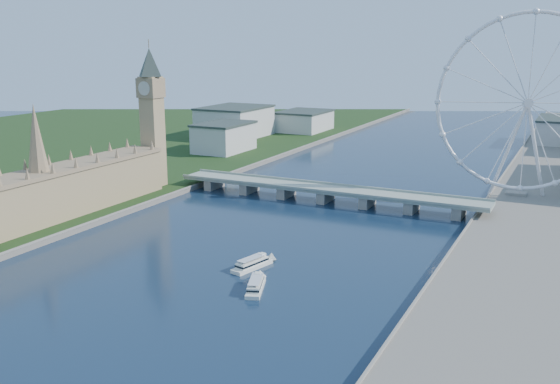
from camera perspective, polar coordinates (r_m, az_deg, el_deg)
The scene contains 7 objects.
parliament_range at distance 392.89m, azimuth -20.98°, elevation -0.37°, with size 24.00×200.00×70.00m.
big_ben at distance 464.25m, azimuth -11.69°, elevation 8.28°, with size 20.02×20.02×110.00m.
westminster_bridge at distance 429.32m, azimuth 4.21°, elevation -0.00°, with size 220.00×22.00×9.50m.
london_eye at distance 445.79m, azimuth 21.71°, elevation 7.53°, with size 113.60×39.12×124.30m.
city_skyline at distance 664.06m, azimuth 15.92°, elevation 5.22°, with size 505.00×280.00×32.00m.
tour_boat_near at distance 304.75m, azimuth -2.57°, elevation -6.97°, with size 6.80×26.78×5.89m, color silver, non-canonical shape.
tour_boat_far at distance 279.07m, azimuth -2.24°, elevation -8.95°, with size 6.62×26.10×5.73m, color silver, non-canonical shape.
Camera 1 is at (155.33, -87.61, 106.35)m, focal length 40.00 mm.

